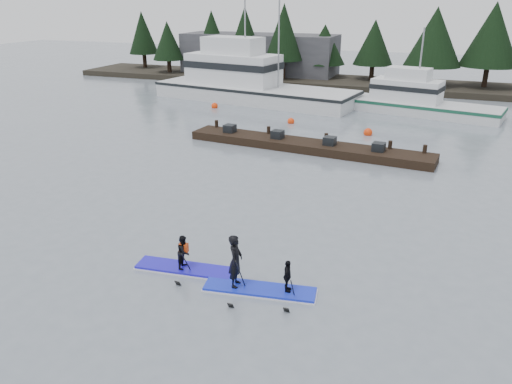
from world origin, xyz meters
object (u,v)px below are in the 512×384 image
(paddleboard_solo, at_px, (184,260))
(fishing_boat_medium, at_px, (418,107))
(fishing_boat_large, at_px, (249,92))
(paddleboard_duo, at_px, (253,274))
(floating_dock, at_px, (306,146))

(paddleboard_solo, bearing_deg, fishing_boat_medium, 72.39)
(fishing_boat_large, relative_size, paddleboard_duo, 5.21)
(fishing_boat_large, bearing_deg, floating_dock, -46.63)
(fishing_boat_large, distance_m, paddleboard_solo, 31.14)
(fishing_boat_medium, bearing_deg, paddleboard_solo, -89.55)
(fishing_boat_medium, xyz_separation_m, paddleboard_solo, (-5.81, -29.40, -0.13))
(paddleboard_duo, bearing_deg, fishing_boat_large, 103.09)
(fishing_boat_large, distance_m, paddleboard_duo, 32.40)
(floating_dock, distance_m, paddleboard_solo, 15.90)
(fishing_boat_large, bearing_deg, fishing_boat_medium, 8.08)
(paddleboard_solo, distance_m, paddleboard_duo, 2.76)
(paddleboard_solo, relative_size, paddleboard_duo, 0.95)
(fishing_boat_large, distance_m, fishing_boat_medium, 15.15)
(fishing_boat_large, xyz_separation_m, paddleboard_solo, (9.33, -29.71, -0.42))
(fishing_boat_medium, height_order, paddleboard_duo, fishing_boat_medium)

